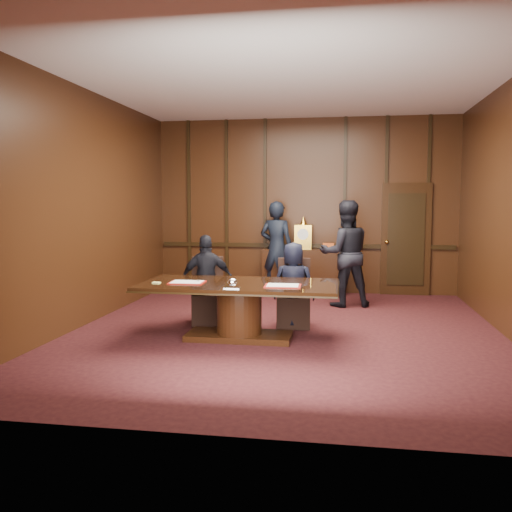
{
  "coord_description": "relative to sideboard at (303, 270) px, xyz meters",
  "views": [
    {
      "loc": [
        0.81,
        -7.48,
        1.83
      ],
      "look_at": [
        -0.45,
        0.22,
        1.05
      ],
      "focal_mm": 38.0,
      "sensor_mm": 36.0,
      "label": 1
    }
  ],
  "objects": [
    {
      "name": "witness_left",
      "position": [
        -0.52,
        -0.16,
        0.44
      ],
      "size": [
        0.76,
        0.58,
        1.85
      ],
      "primitive_type": "imported",
      "rotation": [
        0.0,
        0.0,
        2.92
      ],
      "color": "black",
      "rests_on": "ground"
    },
    {
      "name": "chair_left",
      "position": [
        -1.22,
        -2.88,
        -0.19
      ],
      "size": [
        0.58,
        0.58,
        0.99
      ],
      "rotation": [
        0.0,
        0.0,
        0.25
      ],
      "color": "black",
      "rests_on": "ground"
    },
    {
      "name": "chair_right",
      "position": [
        0.08,
        -2.88,
        -0.19
      ],
      "size": [
        0.51,
        0.51,
        0.99
      ],
      "rotation": [
        0.0,
        0.0,
        0.07
      ],
      "color": "black",
      "rests_on": "ground"
    },
    {
      "name": "folder_right",
      "position": [
        0.04,
        -3.95,
        0.28
      ],
      "size": [
        0.47,
        0.35,
        0.02
      ],
      "rotation": [
        0.0,
        0.0,
        0.04
      ],
      "color": "#9B160E",
      "rests_on": "conference_table"
    },
    {
      "name": "signatory_right",
      "position": [
        0.09,
        -2.96,
        0.14
      ],
      "size": [
        0.62,
        0.41,
        1.25
      ],
      "primitive_type": "imported",
      "rotation": [
        0.0,
        0.0,
        3.11
      ],
      "color": "black",
      "rests_on": "ground"
    },
    {
      "name": "sideboard",
      "position": [
        0.0,
        0.0,
        0.0
      ],
      "size": [
        1.6,
        0.45,
        1.54
      ],
      "color": "black",
      "rests_on": "ground"
    },
    {
      "name": "signatory_left",
      "position": [
        -1.21,
        -2.96,
        0.19
      ],
      "size": [
        0.85,
        0.56,
        1.34
      ],
      "primitive_type": "imported",
      "rotation": [
        0.0,
        0.0,
        3.46
      ],
      "color": "black",
      "rests_on": "ground"
    },
    {
      "name": "room",
      "position": [
        0.07,
        -3.12,
        1.24
      ],
      "size": [
        7.0,
        7.04,
        3.5
      ],
      "color": "black",
      "rests_on": "ground"
    },
    {
      "name": "witness_right",
      "position": [
        0.82,
        -1.17,
        0.45
      ],
      "size": [
        1.04,
        0.89,
        1.86
      ],
      "primitive_type": "imported",
      "rotation": [
        0.0,
        0.0,
        3.37
      ],
      "color": "black",
      "rests_on": "ground"
    },
    {
      "name": "folder_left",
      "position": [
        -1.25,
        -3.87,
        0.28
      ],
      "size": [
        0.47,
        0.34,
        0.02
      ],
      "rotation": [
        0.0,
        0.0,
        0.03
      ],
      "color": "#9B160E",
      "rests_on": "conference_table"
    },
    {
      "name": "conference_table",
      "position": [
        -0.56,
        -3.76,
        0.02
      ],
      "size": [
        2.62,
        1.32,
        0.76
      ],
      "color": "black",
      "rests_on": "ground"
    },
    {
      "name": "notepad",
      "position": [
        -1.64,
        -3.96,
        0.28
      ],
      "size": [
        0.11,
        0.08,
        0.01
      ],
      "primitive_type": "cube",
      "rotation": [
        0.0,
        0.0,
        -0.15
      ],
      "color": "#EEE774",
      "rests_on": "conference_table"
    },
    {
      "name": "inkstand",
      "position": [
        -0.56,
        -4.21,
        0.33
      ],
      "size": [
        0.2,
        0.14,
        0.12
      ],
      "color": "white",
      "rests_on": "conference_table"
    }
  ]
}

